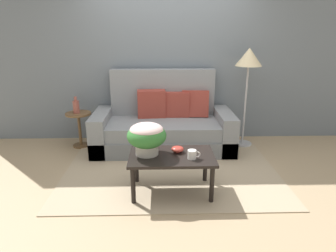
% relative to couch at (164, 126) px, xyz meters
% --- Properties ---
extents(ground_plane, '(14.00, 14.00, 0.00)m').
position_rel_couch_xyz_m(ground_plane, '(0.08, -0.82, -0.34)').
color(ground_plane, tan).
extents(wall_back, '(6.40, 0.12, 2.96)m').
position_rel_couch_xyz_m(wall_back, '(0.08, 0.49, 1.14)').
color(wall_back, slate).
rests_on(wall_back, ground).
extents(area_rug, '(2.72, 1.88, 0.01)m').
position_rel_couch_xyz_m(area_rug, '(0.08, -0.89, -0.34)').
color(area_rug, tan).
rests_on(area_rug, ground).
extents(couch, '(2.09, 0.94, 1.17)m').
position_rel_couch_xyz_m(couch, '(0.00, 0.00, 0.00)').
color(couch, slate).
rests_on(couch, ground).
extents(coffee_table, '(0.93, 0.58, 0.45)m').
position_rel_couch_xyz_m(coffee_table, '(0.07, -1.38, 0.05)').
color(coffee_table, black).
rests_on(coffee_table, ground).
extents(side_table, '(0.39, 0.39, 0.55)m').
position_rel_couch_xyz_m(side_table, '(-1.30, 0.05, 0.04)').
color(side_table, brown).
rests_on(side_table, ground).
extents(floor_lamp, '(0.39, 0.39, 1.51)m').
position_rel_couch_xyz_m(floor_lamp, '(1.26, 0.05, 0.93)').
color(floor_lamp, '#B2B2B7').
rests_on(floor_lamp, ground).
extents(potted_plant, '(0.43, 0.43, 0.35)m').
position_rel_couch_xyz_m(potted_plant, '(-0.20, -1.34, 0.32)').
color(potted_plant, '#B7B2A8').
rests_on(potted_plant, coffee_table).
extents(coffee_mug, '(0.14, 0.09, 0.10)m').
position_rel_couch_xyz_m(coffee_mug, '(0.28, -1.48, 0.16)').
color(coffee_mug, white).
rests_on(coffee_mug, coffee_table).
extents(snack_bowl, '(0.14, 0.14, 0.07)m').
position_rel_couch_xyz_m(snack_bowl, '(0.14, -1.30, 0.15)').
color(snack_bowl, '#B2382D').
rests_on(snack_bowl, coffee_table).
extents(table_vase, '(0.10, 0.10, 0.25)m').
position_rel_couch_xyz_m(table_vase, '(-1.32, 0.04, 0.31)').
color(table_vase, '#934C42').
rests_on(table_vase, side_table).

